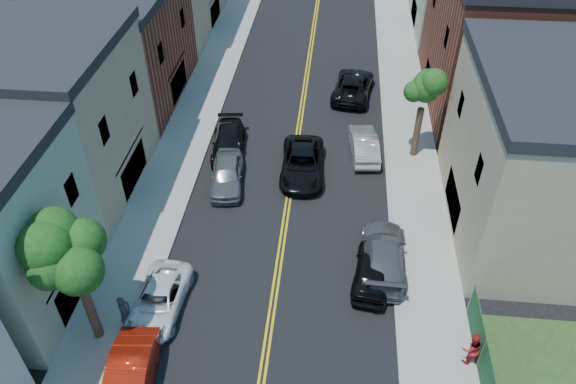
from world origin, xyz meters
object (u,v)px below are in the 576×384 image
(red_sedan, at_px, (129,380))
(black_car_left, at_px, (228,142))
(pedestrian_right, at_px, (471,349))
(white_pickup, at_px, (159,300))
(grey_car_right, at_px, (384,254))
(pedestrian_left, at_px, (125,312))
(grey_car_left, at_px, (227,174))
(black_suv_lane, at_px, (302,163))
(silver_car_right, at_px, (364,144))
(black_car_right, at_px, (373,269))
(dark_car_right_far, at_px, (353,85))

(red_sedan, height_order, black_car_left, red_sedan)
(red_sedan, bearing_deg, black_car_left, 81.92)
(pedestrian_right, bearing_deg, white_pickup, -17.90)
(grey_car_right, bearing_deg, pedestrian_left, 24.16)
(white_pickup, distance_m, pedestrian_left, 1.77)
(grey_car_left, bearing_deg, black_suv_lane, 12.50)
(black_suv_lane, bearing_deg, pedestrian_right, -59.09)
(grey_car_right, bearing_deg, pedestrian_right, 123.86)
(silver_car_right, xyz_separation_m, pedestrian_right, (4.53, -15.68, 0.30))
(pedestrian_right, bearing_deg, pedestrian_left, -13.06)
(pedestrian_left, relative_size, pedestrian_right, 1.05)
(white_pickup, xyz_separation_m, black_car_right, (10.39, 2.91, 0.10))
(grey_car_right, bearing_deg, black_car_right, 62.07)
(black_car_right, bearing_deg, dark_car_right_far, -79.34)
(white_pickup, relative_size, black_suv_lane, 0.86)
(red_sedan, relative_size, white_pickup, 1.02)
(red_sedan, height_order, grey_car_left, red_sedan)
(black_car_left, xyz_separation_m, grey_car_right, (10.01, -9.52, 0.08))
(grey_car_left, relative_size, dark_car_right_far, 0.80)
(dark_car_right_far, bearing_deg, silver_car_right, 103.41)
(grey_car_right, bearing_deg, black_suv_lane, -56.07)
(red_sedan, height_order, black_car_right, red_sedan)
(grey_car_right, bearing_deg, white_pickup, 21.04)
(black_suv_lane, xyz_separation_m, pedestrian_left, (-7.32, -12.75, 0.33))
(black_car_right, xyz_separation_m, dark_car_right_far, (-1.11, 19.04, 0.04))
(black_suv_lane, height_order, pedestrian_left, pedestrian_left)
(white_pickup, bearing_deg, black_car_left, 88.89)
(black_car_left, distance_m, pedestrian_right, 20.35)
(grey_car_left, height_order, pedestrian_left, pedestrian_left)
(white_pickup, height_order, dark_car_right_far, dark_car_right_far)
(black_car_right, bearing_deg, grey_car_left, -31.10)
(grey_car_right, height_order, dark_car_right_far, same)
(red_sedan, distance_m, black_car_right, 12.74)
(silver_car_right, relative_size, pedestrian_left, 2.43)
(grey_car_left, bearing_deg, black_car_right, -45.29)
(white_pickup, distance_m, black_car_left, 13.53)
(black_car_right, relative_size, pedestrian_left, 2.36)
(grey_car_left, xyz_separation_m, pedestrian_left, (-2.75, -11.15, 0.32))
(black_car_left, bearing_deg, grey_car_left, -87.01)
(red_sedan, xyz_separation_m, dark_car_right_far, (9.30, 26.38, -0.00))
(white_pickup, distance_m, black_car_right, 10.80)
(grey_car_right, relative_size, dark_car_right_far, 0.96)
(black_car_right, bearing_deg, black_suv_lane, -56.27)
(white_pickup, bearing_deg, dark_car_right_far, 70.08)
(black_suv_lane, relative_size, pedestrian_right, 3.09)
(white_pickup, height_order, black_suv_lane, black_suv_lane)
(grey_car_left, bearing_deg, dark_car_right_far, 50.33)
(red_sedan, xyz_separation_m, black_car_right, (10.41, 7.34, -0.04))
(black_car_left, height_order, grey_car_right, grey_car_right)
(black_suv_lane, relative_size, pedestrian_left, 2.93)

